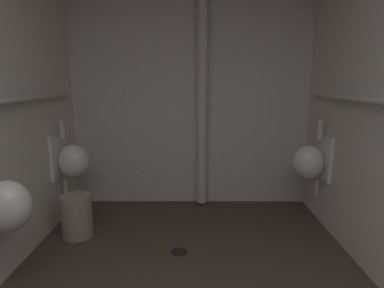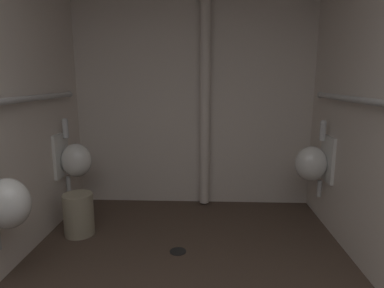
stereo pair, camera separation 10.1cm
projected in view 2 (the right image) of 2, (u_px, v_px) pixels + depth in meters
name	position (u px, v px, depth m)	size (l,w,h in m)	color
wall_back	(194.00, 90.00, 3.66)	(2.78, 0.06, 2.63)	silver
urinal_left_mid	(4.00, 202.00, 2.14)	(0.32, 0.30, 0.76)	white
urinal_left_far	(74.00, 159.00, 3.28)	(0.32, 0.30, 0.76)	white
urinal_right_mid	(313.00, 163.00, 3.15)	(0.32, 0.30, 0.76)	white
standpipe_back_wall	(205.00, 90.00, 3.55)	(0.11, 0.11, 2.58)	silver
floor_drain	(178.00, 251.00, 2.75)	(0.14, 0.14, 0.01)	black
waste_bin	(79.00, 214.00, 3.03)	(0.27, 0.27, 0.39)	#9E937A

